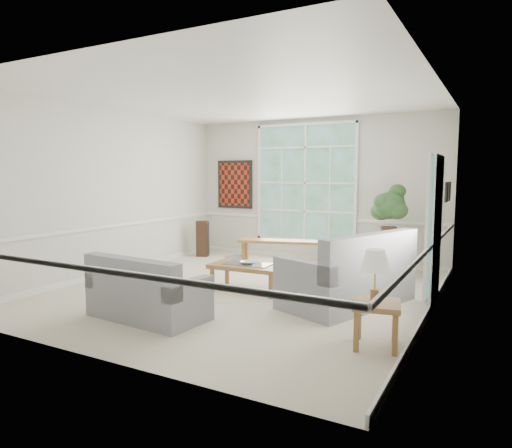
{
  "coord_description": "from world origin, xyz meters",
  "views": [
    {
      "loc": [
        3.51,
        -6.1,
        1.83
      ],
      "look_at": [
        0.1,
        0.2,
        1.05
      ],
      "focal_mm": 32.0,
      "sensor_mm": 36.0,
      "label": 1
    }
  ],
  "objects": [
    {
      "name": "window_bench",
      "position": [
        -0.32,
        2.36,
        0.24
      ],
      "size": [
        2.09,
        0.95,
        0.48
      ],
      "primitive_type": "cube",
      "rotation": [
        0.0,
        0.0,
        0.28
      ],
      "color": "olive",
      "rests_on": "floor"
    },
    {
      "name": "cat",
      "position": [
        1.77,
        0.75,
        0.6
      ],
      "size": [
        0.36,
        0.34,
        0.14
      ],
      "primitive_type": "ellipsoid",
      "rotation": [
        0.0,
        0.0,
        -0.61
      ],
      "color": "black",
      "rests_on": "loveseat_right"
    },
    {
      "name": "floor",
      "position": [
        0.0,
        0.0,
        -0.01
      ],
      "size": [
        5.5,
        6.0,
        0.01
      ],
      "primitive_type": "cube",
      "color": "beige",
      "rests_on": "ground"
    },
    {
      "name": "end_table",
      "position": [
        1.73,
        2.26,
        0.31
      ],
      "size": [
        0.79,
        0.79,
        0.61
      ],
      "primitive_type": "cube",
      "rotation": [
        0.0,
        0.0,
        0.36
      ],
      "color": "olive",
      "rests_on": "floor"
    },
    {
      "name": "window_back",
      "position": [
        -0.2,
        2.96,
        1.65
      ],
      "size": [
        2.3,
        0.08,
        2.4
      ],
      "primitive_type": "cube",
      "color": "white",
      "rests_on": "wall_back"
    },
    {
      "name": "side_table",
      "position": [
        2.4,
        -1.37,
        0.25
      ],
      "size": [
        0.57,
        0.57,
        0.49
      ],
      "primitive_type": "cube",
      "rotation": [
        0.0,
        0.0,
        0.21
      ],
      "color": "olive",
      "rests_on": "floor"
    },
    {
      "name": "pet_bed",
      "position": [
        -1.38,
        2.01,
        0.07
      ],
      "size": [
        0.54,
        0.54,
        0.13
      ],
      "primitive_type": "cylinder",
      "rotation": [
        0.0,
        0.0,
        0.24
      ],
      "color": "gray",
      "rests_on": "floor"
    },
    {
      "name": "door_sidelight",
      "position": [
        2.71,
        -0.03,
        1.15
      ],
      "size": [
        0.08,
        0.26,
        1.9
      ],
      "primitive_type": "cube",
      "color": "white",
      "rests_on": "wall_right"
    },
    {
      "name": "houseplant",
      "position": [
        1.71,
        2.3,
        1.15
      ],
      "size": [
        0.81,
        0.81,
        1.06
      ],
      "primitive_type": null,
      "rotation": [
        0.0,
        0.0,
        0.4
      ],
      "color": "#2D5128",
      "rests_on": "end_table"
    },
    {
      "name": "floor_speaker",
      "position": [
        -2.35,
        2.22,
        0.4
      ],
      "size": [
        0.3,
        0.26,
        0.8
      ],
      "primitive_type": "cube",
      "rotation": [
        0.0,
        0.0,
        0.31
      ],
      "color": "#372015",
      "rests_on": "floor"
    },
    {
      "name": "table_lamp",
      "position": [
        2.36,
        -1.32,
        0.77
      ],
      "size": [
        0.44,
        0.44,
        0.55
      ],
      "primitive_type": null,
      "rotation": [
        0.0,
        0.0,
        0.55
      ],
      "color": "white",
      "rests_on": "side_table"
    },
    {
      "name": "loveseat_right",
      "position": [
        1.63,
        0.08,
        0.52
      ],
      "size": [
        1.63,
        2.16,
        1.05
      ],
      "primitive_type": "cube",
      "rotation": [
        0.0,
        0.0,
        -0.37
      ],
      "color": "gray",
      "rests_on": "floor"
    },
    {
      "name": "wall_frame_far",
      "position": [
        2.71,
        2.15,
        1.55
      ],
      "size": [
        0.04,
        0.26,
        0.32
      ],
      "primitive_type": "cube",
      "color": "black",
      "rests_on": "wall_right"
    },
    {
      "name": "ceiling",
      "position": [
        0.0,
        0.0,
        3.0
      ],
      "size": [
        5.5,
        6.0,
        0.02
      ],
      "primitive_type": "cube",
      "color": "white",
      "rests_on": "ground"
    },
    {
      "name": "coffee_table",
      "position": [
        0.05,
        0.02,
        0.21
      ],
      "size": [
        1.18,
        0.69,
        0.43
      ],
      "primitive_type": "cube",
      "rotation": [
        0.0,
        0.0,
        0.05
      ],
      "color": "olive",
      "rests_on": "floor"
    },
    {
      "name": "entry_door",
      "position": [
        2.71,
        0.6,
        1.05
      ],
      "size": [
        0.08,
        0.9,
        2.1
      ],
      "primitive_type": "cube",
      "color": "white",
      "rests_on": "floor"
    },
    {
      "name": "wall_art",
      "position": [
        -1.95,
        2.95,
        1.6
      ],
      "size": [
        0.9,
        0.06,
        1.1
      ],
      "primitive_type": "cube",
      "color": "#5D180C",
      "rests_on": "wall_back"
    },
    {
      "name": "wall_left",
      "position": [
        -2.75,
        0.0,
        1.5
      ],
      "size": [
        0.02,
        6.0,
        3.0
      ],
      "primitive_type": "cube",
      "color": "silver",
      "rests_on": "ground"
    },
    {
      "name": "wall_back",
      "position": [
        0.0,
        3.0,
        1.5
      ],
      "size": [
        5.5,
        0.02,
        3.0
      ],
      "primitive_type": "cube",
      "color": "silver",
      "rests_on": "ground"
    },
    {
      "name": "wall_frame_near",
      "position": [
        2.71,
        1.75,
        1.55
      ],
      "size": [
        0.04,
        0.26,
        0.32
      ],
      "primitive_type": "cube",
      "color": "black",
      "rests_on": "wall_right"
    },
    {
      "name": "wall_front",
      "position": [
        0.0,
        -3.0,
        1.5
      ],
      "size": [
        5.5,
        0.02,
        3.0
      ],
      "primitive_type": "cube",
      "color": "silver",
      "rests_on": "ground"
    },
    {
      "name": "pewter_bowl",
      "position": [
        0.07,
        -0.01,
        0.46
      ],
      "size": [
        0.33,
        0.33,
        0.07
      ],
      "primitive_type": "imported",
      "rotation": [
        0.0,
        0.0,
        0.16
      ],
      "color": "#A2A2A7",
      "rests_on": "coffee_table"
    },
    {
      "name": "loveseat_front",
      "position": [
        -0.41,
        -1.74,
        0.41
      ],
      "size": [
        1.56,
        0.89,
        0.82
      ],
      "primitive_type": "cube",
      "rotation": [
        0.0,
        0.0,
        -0.07
      ],
      "color": "gray",
      "rests_on": "floor"
    },
    {
      "name": "wall_right",
      "position": [
        2.75,
        0.0,
        1.5
      ],
      "size": [
        0.02,
        6.0,
        3.0
      ],
      "primitive_type": "cube",
      "color": "silver",
      "rests_on": "ground"
    }
  ]
}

